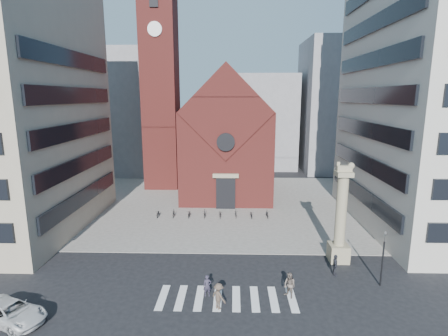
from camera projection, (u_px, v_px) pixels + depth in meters
The scene contains 23 objects.
ground at pixel (221, 277), 27.45m from camera, with size 120.00×120.00×0.00m, color black.
piazza at pixel (226, 204), 46.05m from camera, with size 46.00×30.00×0.05m, color #9B958D.
zebra_crossing at pixel (227, 298), 24.50m from camera, with size 10.20×3.20×0.01m, color white, non-canonical shape.
church at pixel (227, 138), 50.36m from camera, with size 12.00×16.65×18.00m.
campanile at pixel (160, 84), 51.97m from camera, with size 5.50×5.50×31.20m.
bg_block_left at pixel (121, 112), 64.95m from camera, with size 16.00×14.00×22.00m, color gray.
bg_block_mid at pixel (259, 121), 69.54m from camera, with size 14.00×12.00×18.00m, color gray.
bg_block_right at pixel (346, 107), 65.56m from camera, with size 16.00×14.00×24.00m, color gray.
lion_column at pixel (340, 223), 29.42m from camera, with size 1.63×1.60×8.68m.
traffic_light at pixel (383, 257), 25.69m from camera, with size 0.13×0.16×4.30m.
white_car at pixel (11, 312), 21.83m from camera, with size 2.18×4.73×1.31m, color silver.
pedestrian_0 at pixel (207, 286), 24.65m from camera, with size 0.57×0.37×1.56m, color #2C2838.
pedestrian_1 at pixel (290, 285), 24.44m from camera, with size 0.90×0.70×1.85m, color #61564E.
pedestrian_2 at pixel (335, 265), 27.47m from camera, with size 1.02×0.42×1.74m, color #282930.
pedestrian_3 at pixel (219, 296), 23.16m from camera, with size 1.17×0.67×1.81m, color #4D3F33.
scooter_0 at pixel (158, 213), 40.90m from camera, with size 0.53×1.52×0.80m, color black.
scooter_1 at pixel (174, 213), 40.84m from camera, with size 0.42×1.48×0.89m, color black.
scooter_2 at pixel (189, 214), 40.80m from camera, with size 0.53×1.52×0.80m, color black.
scooter_3 at pixel (205, 213), 40.74m from camera, with size 0.42×1.48×0.89m, color black.
scooter_4 at pixel (220, 214), 40.70m from camera, with size 0.53×1.52×0.80m, color black.
scooter_5 at pixel (236, 214), 40.64m from camera, with size 0.42×1.48×0.89m, color black.
scooter_6 at pixel (251, 214), 40.60m from camera, with size 0.53×1.52×0.80m, color black.
scooter_7 at pixel (267, 214), 40.54m from camera, with size 0.42×1.48×0.89m, color black.
Camera 1 is at (0.95, -25.15, 13.91)m, focal length 28.00 mm.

